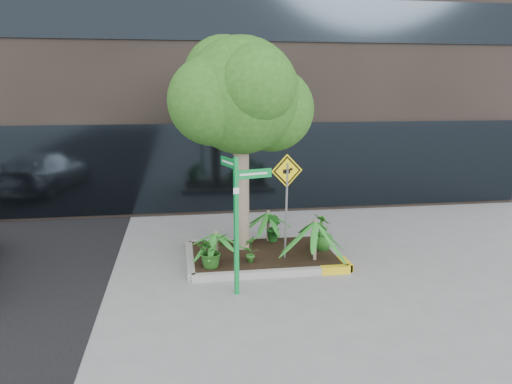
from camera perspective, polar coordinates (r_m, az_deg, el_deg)
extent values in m
plane|color=gray|center=(10.80, 0.03, -8.23)|extent=(80.00, 80.00, 0.00)
cube|color=#9E9E99|center=(12.12, -0.08, -5.61)|extent=(3.20, 0.15, 0.15)
cube|color=#9E9E99|center=(10.07, 1.89, -9.31)|extent=(3.20, 0.15, 0.15)
cube|color=#9E9E99|center=(10.94, -7.55, -7.66)|extent=(0.15, 2.20, 0.15)
cube|color=#9E9E99|center=(11.46, 8.78, -6.79)|extent=(0.15, 2.20, 0.15)
cube|color=yellow|center=(10.38, 9.04, -8.79)|extent=(0.60, 0.17, 0.15)
cube|color=black|center=(11.07, 0.81, -7.07)|extent=(3.05, 2.05, 0.06)
cylinder|color=gray|center=(11.04, -1.65, 0.63)|extent=(0.33, 0.33, 3.13)
cylinder|color=gray|center=(10.89, -1.14, 6.58)|extent=(0.59, 0.17, 1.02)
sphere|color=#275C1A|center=(10.83, -1.71, 10.97)|extent=(2.50, 2.50, 2.50)
sphere|color=#275C1A|center=(11.27, 1.82, 9.41)|extent=(1.88, 1.88, 1.88)
sphere|color=#275C1A|center=(10.57, -4.98, 10.34)|extent=(1.88, 1.88, 1.88)
sphere|color=#275C1A|center=(10.24, -0.08, 12.09)|extent=(1.67, 1.67, 1.67)
sphere|color=#275C1A|center=(11.32, -3.68, 13.09)|extent=(1.77, 1.77, 1.77)
cylinder|color=gray|center=(10.56, 6.76, -5.39)|extent=(0.07, 0.07, 0.89)
cylinder|color=gray|center=(10.39, -4.58, -6.24)|extent=(0.07, 0.07, 0.68)
cylinder|color=gray|center=(11.79, 1.39, -3.86)|extent=(0.07, 0.07, 0.74)
imported|color=#1F5016|center=(10.14, -5.15, -6.67)|extent=(0.88, 0.88, 0.70)
imported|color=#296C20|center=(11.26, 7.59, -4.52)|extent=(0.58, 0.58, 0.81)
imported|color=#286820|center=(10.37, -0.60, -6.52)|extent=(0.41, 0.41, 0.58)
imported|color=#1D641E|center=(11.74, 2.04, -4.05)|extent=(0.51, 0.51, 0.69)
cube|color=#0D973D|center=(8.92, -2.27, -4.07)|extent=(0.09, 0.09, 2.52)
cube|color=#0D973D|center=(8.85, -0.27, 2.09)|extent=(0.68, 0.22, 0.16)
cube|color=#0D973D|center=(8.99, -3.18, 3.40)|extent=(0.22, 0.68, 0.16)
cube|color=white|center=(8.83, -0.26, 2.08)|extent=(0.52, 0.15, 0.04)
cube|color=white|center=(8.99, -3.27, 3.39)|extent=(0.15, 0.52, 0.04)
cube|color=white|center=(8.72, -2.27, 0.13)|extent=(0.10, 0.03, 0.11)
cylinder|color=slate|center=(10.41, 3.47, -2.24)|extent=(0.07, 0.14, 2.06)
cube|color=yellow|center=(10.22, 3.55, 2.44)|extent=(0.68, 0.16, 0.69)
cube|color=black|center=(10.20, 3.57, 2.43)|extent=(0.60, 0.13, 0.61)
cube|color=yellow|center=(10.20, 3.58, 2.43)|extent=(0.51, 0.11, 0.52)
cube|color=black|center=(10.19, 3.52, 2.36)|extent=(0.16, 0.04, 0.09)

